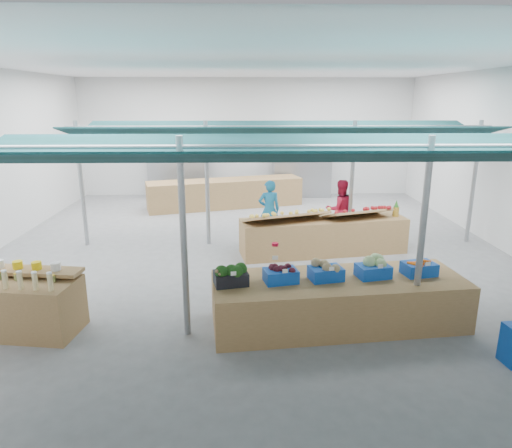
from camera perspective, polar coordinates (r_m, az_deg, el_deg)
The scene contains 22 objects.
floor at distance 10.92m, azimuth -0.85°, elevation -3.20°, with size 13.00×13.00×0.00m, color slate.
hall at distance 11.81m, azimuth -0.99°, elevation 11.34°, with size 13.00×13.00×13.00m.
pole_grid at distance 8.80m, azimuth 4.15°, elevation 4.40°, with size 10.00×4.60×3.00m.
awnings at distance 8.67m, azimuth 4.28°, elevation 10.69°, with size 9.50×7.08×0.30m.
back_shelving_left at distance 16.71m, azimuth -9.80°, elevation 6.66°, with size 2.00×0.50×2.00m, color #B23F33.
back_shelving_right at distance 16.67m, azimuth 5.80°, elevation 6.79°, with size 2.00×0.50×2.00m, color #B23F33.
bottle_shelf at distance 7.99m, azimuth -27.65°, elevation -8.78°, with size 1.98×1.35×1.11m.
veg_counter at distance 7.46m, azimuth 10.20°, elevation -9.47°, with size 3.95×1.32×0.77m, color olive.
fruit_counter at distance 10.70m, azimuth 8.40°, elevation -1.47°, with size 3.82×0.91×0.82m, color olive.
far_counter at distance 15.13m, azimuth -3.85°, elevation 3.85°, with size 5.07×1.01×0.91m, color olive.
vendor_left at distance 11.52m, azimuth 1.66°, elevation 1.75°, with size 0.56×0.37×1.53m, color #16638F.
vendor_right at distance 11.76m, azimuth 10.45°, elevation 1.78°, with size 0.74×0.58×1.53m, color #AD1531.
crate_broccoli at distance 6.93m, azimuth -3.17°, elevation -6.33°, with size 0.56×0.45×0.35m.
crate_beets at distance 7.03m, azimuth 3.11°, elevation -6.21°, with size 0.56×0.45×0.29m.
crate_celeriac at distance 7.19m, azimuth 8.73°, elevation -5.79°, with size 0.56×0.45×0.31m.
crate_cabbage at distance 7.43m, azimuth 14.45°, elevation -5.28°, with size 0.56×0.45×0.35m.
crate_carrots at distance 7.76m, azimuth 19.71°, elevation -5.19°, with size 0.56×0.45×0.29m.
sparrow at distance 6.76m, azimuth -4.57°, elevation -6.11°, with size 0.12×0.09×0.11m.
pole_ribbon at distance 7.75m, azimuth 2.40°, elevation -2.72°, with size 0.12×0.12×0.28m.
apple_heap_yellow at distance 10.20m, azimuth 3.86°, elevation 1.18°, with size 2.02×1.27×0.27m.
apple_heap_red at distance 10.74m, azimuth 12.58°, elevation 1.57°, with size 1.65×1.14×0.27m.
pineapple at distance 11.15m, azimuth 17.11°, elevation 1.84°, with size 0.14×0.14×0.39m.
Camera 1 is at (-0.12, -10.34, 3.50)m, focal length 32.00 mm.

